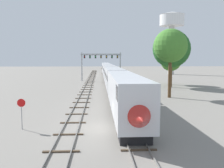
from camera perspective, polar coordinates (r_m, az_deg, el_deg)
The scene contains 10 objects.
ground_plane at distance 24.05m, azimuth -0.93°, elevation -10.02°, with size 400.00×400.00×0.00m, color gray.
track_main at distance 83.43m, azimuth -1.00°, elevation 1.28°, with size 2.60×200.00×0.16m.
track_near at distance 63.52m, azimuth -5.35°, elevation -0.14°, with size 2.60×160.00×0.16m.
passenger_train at distance 70.67m, azimuth -0.66°, elevation 2.54°, with size 3.04×107.33×4.80m.
signal_gantry at distance 75.04m, azimuth -2.52°, elevation 5.52°, with size 12.10×0.49×8.50m.
water_tower at distance 111.14m, azimuth 13.50°, elevation 13.05°, with size 10.40×10.40×26.35m.
stop_sign at distance 24.64m, azimuth -19.97°, elevation -5.51°, with size 0.76×0.08×2.88m.
trackside_tree_left at distance 59.23m, azimuth 13.44°, elevation 7.84°, with size 8.61×8.61×13.20m.
trackside_tree_mid at distance 43.28m, azimuth 13.20°, elevation 8.42°, with size 5.67×5.67×11.57m.
trackside_tree_right at distance 65.37m, azimuth 13.30°, elevation 5.16°, with size 5.26×5.26×8.73m.
Camera 1 is at (-0.80, -23.14, 6.52)m, focal length 40.04 mm.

